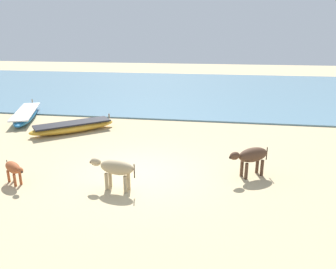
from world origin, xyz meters
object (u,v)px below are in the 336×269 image
object	(u,v)px
fishing_boat_4	(26,114)
cow_second_adult_dark	(252,156)
fishing_boat_1	(73,127)
calf_near_rust	(14,168)
cow_adult_dun	(115,168)

from	to	relation	value
fishing_boat_4	cow_second_adult_dark	distance (m)	12.68
fishing_boat_1	fishing_boat_4	bearing A→B (deg)	111.99
fishing_boat_4	calf_near_rust	bearing A→B (deg)	-172.56
fishing_boat_1	cow_adult_dun	xyz separation A→B (m)	(3.80, -5.27, 0.43)
cow_adult_dun	calf_near_rust	bearing A→B (deg)	11.58
fishing_boat_1	calf_near_rust	xyz separation A→B (m)	(0.61, -5.41, 0.26)
fishing_boat_4	cow_adult_dun	size ratio (longest dim) A/B	3.29
fishing_boat_1	cow_second_adult_dark	world-z (taller)	cow_second_adult_dark
cow_adult_dun	cow_second_adult_dark	size ratio (longest dim) A/B	1.06
calf_near_rust	fishing_boat_1	bearing A→B (deg)	129.67
fishing_boat_1	calf_near_rust	size ratio (longest dim) A/B	3.61
cow_adult_dun	fishing_boat_1	bearing A→B (deg)	-45.23
calf_near_rust	cow_adult_dun	bearing A→B (deg)	35.86
cow_adult_dun	calf_near_rust	world-z (taller)	cow_adult_dun
cow_adult_dun	cow_second_adult_dark	world-z (taller)	cow_second_adult_dark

